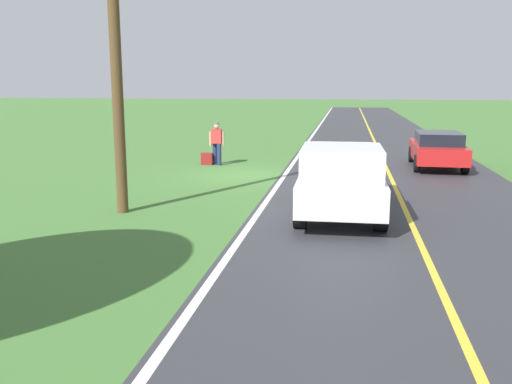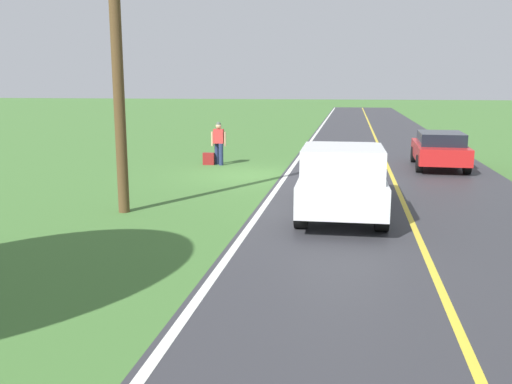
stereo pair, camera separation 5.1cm
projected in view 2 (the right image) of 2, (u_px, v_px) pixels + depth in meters
ground_plane at (250, 175)px, 19.93m from camera, size 200.00×200.00×0.00m
road_surface at (393, 179)px, 19.10m from camera, size 7.87×120.00×0.00m
lane_edge_line at (286, 176)px, 19.71m from camera, size 0.16×117.60×0.00m
lane_centre_line at (393, 179)px, 19.09m from camera, size 0.14×117.60×0.00m
hitchhiker_walking at (219, 141)px, 22.41m from camera, size 0.62×0.51×1.75m
suitcase_carried at (209, 159)px, 22.52m from camera, size 0.47×0.22×0.49m
pickup_truck_passing at (342, 177)px, 13.74m from camera, size 2.16×5.43×1.82m
sedan_near_oncoming at (440, 149)px, 21.61m from camera, size 2.05×4.46×1.41m
utility_pole_roadside at (116, 32)px, 13.39m from camera, size 0.28×0.28×8.97m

